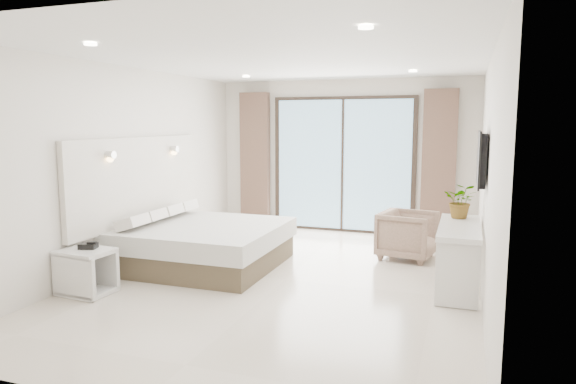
# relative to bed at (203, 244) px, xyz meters

# --- Properties ---
(ground) EXTENTS (6.20, 6.20, 0.00)m
(ground) POSITION_rel_bed_xyz_m (1.29, -0.24, -0.30)
(ground) COLOR beige
(ground) RESTS_ON ground
(room_shell) EXTENTS (4.62, 6.22, 2.72)m
(room_shell) POSITION_rel_bed_xyz_m (1.09, 0.54, 1.28)
(room_shell) COLOR silver
(room_shell) RESTS_ON ground
(bed) EXTENTS (2.04, 1.94, 0.71)m
(bed) POSITION_rel_bed_xyz_m (0.00, 0.00, 0.00)
(bed) COLOR brown
(bed) RESTS_ON ground
(nightstand) EXTENTS (0.60, 0.50, 0.51)m
(nightstand) POSITION_rel_bed_xyz_m (-0.69, -1.49, -0.04)
(nightstand) COLOR silver
(nightstand) RESTS_ON ground
(phone) EXTENTS (0.22, 0.20, 0.06)m
(phone) POSITION_rel_bed_xyz_m (-0.69, -1.43, 0.25)
(phone) COLOR black
(phone) RESTS_ON nightstand
(console_desk) EXTENTS (0.46, 1.48, 0.77)m
(console_desk) POSITION_rel_bed_xyz_m (3.33, 0.08, 0.26)
(console_desk) COLOR silver
(console_desk) RESTS_ON ground
(plant) EXTENTS (0.45, 0.49, 0.34)m
(plant) POSITION_rel_bed_xyz_m (3.33, 0.54, 0.64)
(plant) COLOR #33662D
(plant) RESTS_ON console_desk
(armchair) EXTENTS (0.81, 0.85, 0.76)m
(armchair) POSITION_rel_bed_xyz_m (2.61, 1.30, 0.08)
(armchair) COLOR #977263
(armchair) RESTS_ON ground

